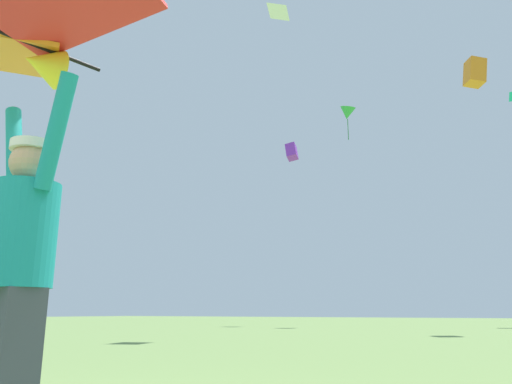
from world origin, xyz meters
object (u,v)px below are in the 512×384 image
Objects in this scene: kite_flyer_person at (20,265)px; distant_kite_purple_low_right at (292,152)px; distant_kite_orange_mid_right at (475,72)px; distant_kite_green_overhead_distant at (347,113)px; held_stunt_kite at (31,37)px; distant_kite_white_far_center at (279,11)px.

distant_kite_purple_low_right is (-10.04, 22.81, 8.83)m from kite_flyer_person.
distant_kite_orange_mid_right is at bearing -21.64° from distant_kite_purple_low_right.
distant_kite_purple_low_right is at bearing -168.60° from distant_kite_green_overhead_distant.
kite_flyer_person is 26.44m from distant_kite_purple_low_right.
distant_kite_white_far_center is at bearing 112.09° from held_stunt_kite.
distant_kite_orange_mid_right is 1.14× the size of distant_kite_white_far_center.
distant_kite_white_far_center is (-5.40, -6.67, 0.88)m from distant_kite_orange_mid_right.
kite_flyer_person is 1.68× the size of distant_kite_purple_low_right.
held_stunt_kite is 1.63× the size of distant_kite_purple_low_right.
kite_flyer_person is at bearing 78.68° from held_stunt_kite.
kite_flyer_person is 16.41m from distant_kite_white_far_center.
kite_flyer_person is at bearing -66.25° from distant_kite_purple_low_right.
distant_kite_white_far_center is at bearing -129.03° from distant_kite_orange_mid_right.
distant_kite_purple_low_right is at bearing 158.36° from distant_kite_orange_mid_right.
distant_kite_green_overhead_distant is at bearing 11.40° from distant_kite_purple_low_right.
distant_kite_purple_low_right is (-10.02, 22.89, 7.53)m from held_stunt_kite.
distant_kite_orange_mid_right is at bearing -33.64° from distant_kite_green_overhead_distant.
distant_kite_purple_low_right is at bearing 115.32° from distant_kite_white_far_center.
held_stunt_kite is at bearing -66.36° from distant_kite_purple_low_right.
kite_flyer_person is 1.30m from held_stunt_kite.
distant_kite_green_overhead_distant is 8.87m from distant_kite_orange_mid_right.
held_stunt_kite is at bearing -73.99° from distant_kite_green_overhead_distant.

